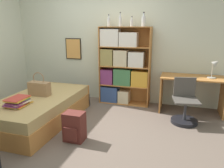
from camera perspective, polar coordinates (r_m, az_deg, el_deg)
ground_plane at (r=3.89m, az=-9.57°, el=-10.81°), size 14.00×14.00×0.00m
wall_back at (r=5.02m, az=-1.88°, el=10.60°), size 10.00×0.09×2.60m
bed at (r=4.16m, az=-18.30°, el=-6.23°), size 1.10×2.01×0.46m
handbag at (r=4.13m, az=-18.45°, el=-1.05°), size 0.38×0.16×0.43m
book_stack_on_bed at (r=3.73m, az=-23.38°, el=-4.27°), size 0.35×0.39×0.13m
bookcase at (r=4.74m, az=2.49°, el=4.59°), size 1.09×0.33×1.67m
bottle_green at (r=4.78m, az=-0.83°, el=15.92°), size 0.06×0.06×0.24m
bottle_brown at (r=4.68m, az=2.16°, el=16.13°), size 0.06×0.06×0.29m
bottle_clear at (r=4.65m, az=5.18°, el=15.69°), size 0.06×0.06×0.20m
bottle_blue at (r=4.58m, az=8.24°, el=15.99°), size 0.08×0.08×0.28m
desk at (r=4.55m, az=20.04°, el=-0.88°), size 1.19×0.58×0.73m
desk_lamp at (r=4.48m, az=25.31°, el=4.35°), size 0.21×0.16×0.37m
desk_chair at (r=4.11m, az=18.43°, el=-6.18°), size 0.49×0.49×0.79m
backpack at (r=3.36m, az=-9.82°, el=-10.96°), size 0.30×0.26×0.44m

